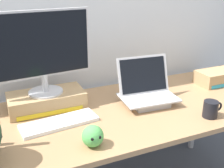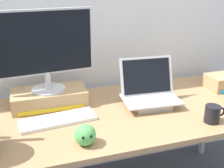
{
  "view_description": "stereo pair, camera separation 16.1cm",
  "coord_description": "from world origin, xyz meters",
  "px_view_note": "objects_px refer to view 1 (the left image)",
  "views": [
    {
      "loc": [
        -0.61,
        -1.38,
        1.49
      ],
      "look_at": [
        0.0,
        0.0,
        0.9
      ],
      "focal_mm": 44.85,
      "sensor_mm": 36.0,
      "label": 1
    },
    {
      "loc": [
        -0.46,
        -1.43,
        1.49
      ],
      "look_at": [
        0.0,
        0.0,
        0.9
      ],
      "focal_mm": 44.85,
      "sensor_mm": 36.0,
      "label": 2
    }
  ],
  "objects_px": {
    "desktop_monitor": "(42,50)",
    "open_laptop": "(147,95)",
    "toner_box_yellow": "(47,100)",
    "coffee_mug": "(211,109)",
    "plush_toy": "(93,136)",
    "external_keyboard": "(60,123)",
    "toner_box_cyan": "(218,77)"
  },
  "relations": [
    {
      "from": "desktop_monitor",
      "to": "open_laptop",
      "type": "bearing_deg",
      "value": -22.41
    },
    {
      "from": "desktop_monitor",
      "to": "coffee_mug",
      "type": "bearing_deg",
      "value": -35.87
    },
    {
      "from": "toner_box_cyan",
      "to": "coffee_mug",
      "type": "bearing_deg",
      "value": -136.88
    },
    {
      "from": "desktop_monitor",
      "to": "external_keyboard",
      "type": "xyz_separation_m",
      "value": [
        0.02,
        -0.23,
        -0.36
      ]
    },
    {
      "from": "desktop_monitor",
      "to": "plush_toy",
      "type": "distance_m",
      "value": 0.6
    },
    {
      "from": "open_laptop",
      "to": "plush_toy",
      "type": "distance_m",
      "value": 0.58
    },
    {
      "from": "coffee_mug",
      "to": "plush_toy",
      "type": "xyz_separation_m",
      "value": [
        -0.72,
        -0.0,
        0.0
      ]
    },
    {
      "from": "coffee_mug",
      "to": "toner_box_cyan",
      "type": "bearing_deg",
      "value": 43.12
    },
    {
      "from": "toner_box_yellow",
      "to": "coffee_mug",
      "type": "xyz_separation_m",
      "value": [
        0.84,
        -0.5,
        -0.0
      ]
    },
    {
      "from": "plush_toy",
      "to": "toner_box_cyan",
      "type": "distance_m",
      "value": 1.22
    },
    {
      "from": "external_keyboard",
      "to": "toner_box_cyan",
      "type": "distance_m",
      "value": 1.26
    },
    {
      "from": "desktop_monitor",
      "to": "coffee_mug",
      "type": "distance_m",
      "value": 1.03
    },
    {
      "from": "open_laptop",
      "to": "external_keyboard",
      "type": "xyz_separation_m",
      "value": [
        -0.58,
        -0.05,
        -0.05
      ]
    },
    {
      "from": "open_laptop",
      "to": "desktop_monitor",
      "type": "bearing_deg",
      "value": 167.14
    },
    {
      "from": "coffee_mug",
      "to": "toner_box_cyan",
      "type": "distance_m",
      "value": 0.59
    },
    {
      "from": "desktop_monitor",
      "to": "external_keyboard",
      "type": "height_order",
      "value": "desktop_monitor"
    },
    {
      "from": "plush_toy",
      "to": "toner_box_cyan",
      "type": "xyz_separation_m",
      "value": [
        1.15,
        0.41,
        -0.0
      ]
    },
    {
      "from": "desktop_monitor",
      "to": "open_laptop",
      "type": "distance_m",
      "value": 0.7
    },
    {
      "from": "open_laptop",
      "to": "toner_box_cyan",
      "type": "height_order",
      "value": "open_laptop"
    },
    {
      "from": "toner_box_yellow",
      "to": "open_laptop",
      "type": "distance_m",
      "value": 0.63
    },
    {
      "from": "external_keyboard",
      "to": "plush_toy",
      "type": "distance_m",
      "value": 0.29
    },
    {
      "from": "desktop_monitor",
      "to": "toner_box_cyan",
      "type": "height_order",
      "value": "desktop_monitor"
    },
    {
      "from": "external_keyboard",
      "to": "toner_box_yellow",
      "type": "bearing_deg",
      "value": 89.01
    },
    {
      "from": "toner_box_cyan",
      "to": "external_keyboard",
      "type": "bearing_deg",
      "value": -173.74
    },
    {
      "from": "external_keyboard",
      "to": "open_laptop",
      "type": "bearing_deg",
      "value": -1.43
    },
    {
      "from": "toner_box_yellow",
      "to": "external_keyboard",
      "type": "distance_m",
      "value": 0.24
    },
    {
      "from": "plush_toy",
      "to": "toner_box_yellow",
      "type": "bearing_deg",
      "value": 103.21
    },
    {
      "from": "external_keyboard",
      "to": "coffee_mug",
      "type": "bearing_deg",
      "value": -23.87
    },
    {
      "from": "desktop_monitor",
      "to": "toner_box_yellow",
      "type": "bearing_deg",
      "value": 91.93
    },
    {
      "from": "toner_box_cyan",
      "to": "open_laptop",
      "type": "bearing_deg",
      "value": -172.23
    },
    {
      "from": "desktop_monitor",
      "to": "open_laptop",
      "type": "height_order",
      "value": "desktop_monitor"
    },
    {
      "from": "toner_box_yellow",
      "to": "plush_toy",
      "type": "height_order",
      "value": "plush_toy"
    }
  ]
}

